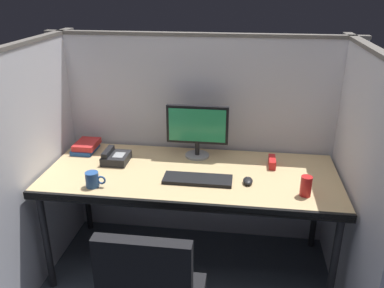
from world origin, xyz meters
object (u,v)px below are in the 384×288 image
Objects in this scene: computer_mouse at (248,181)px; soda_can at (306,186)px; desk at (191,180)px; monitor_center at (197,128)px; keyboard_main at (198,179)px; book_stack at (86,146)px; desk_phone at (115,157)px; coffee_mug at (93,180)px; red_stapler at (272,162)px.

computer_mouse is 0.79× the size of soda_can.
monitor_center is at bearing 88.12° from desk.
keyboard_main is 0.94m from book_stack.
desk_phone is 0.36m from coffee_mug.
coffee_mug is at bearing -64.54° from book_stack.
soda_can is 0.42m from red_stapler.
desk is at bearing -10.86° from desk_phone.
coffee_mug reaches higher than red_stapler.
monitor_center is at bearing 17.04° from desk_phone.
keyboard_main is 2.26× the size of desk_phone.
book_stack reaches higher than computer_mouse.
book_stack is at bearing 115.46° from coffee_mug.
desk is 12.67× the size of red_stapler.
coffee_mug reaches higher than keyboard_main.
computer_mouse is 0.51× the size of desk_phone.
red_stapler is 1.18m from coffee_mug.
monitor_center reaches higher than keyboard_main.
monitor_center reaches higher than soda_can.
desk is 0.55m from desk_phone.
computer_mouse is 0.64× the size of red_stapler.
soda_can is (0.33, -0.11, 0.04)m from computer_mouse.
keyboard_main is at bearing -148.70° from red_stapler.
keyboard_main is (0.06, -0.10, 0.06)m from desk.
desk is 8.72× the size of book_stack.
monitor_center reaches higher than computer_mouse.
keyboard_main is at bearing -22.55° from book_stack.
monitor_center reaches higher than book_stack.
red_stapler is (-0.17, 0.38, -0.03)m from soda_can.
desk_phone is (-1.24, 0.30, -0.03)m from soda_can.
coffee_mug reaches higher than computer_mouse.
coffee_mug is (-1.09, -0.44, 0.02)m from red_stapler.
coffee_mug is at bearing -137.24° from monitor_center.
red_stapler is (0.53, 0.18, 0.08)m from desk.
keyboard_main is (0.05, -0.37, -0.20)m from monitor_center.
monitor_center is 0.55m from computer_mouse.
monitor_center is 1.00× the size of keyboard_main.
desk_phone is (-0.91, 0.19, 0.02)m from computer_mouse.
monitor_center is at bearing 145.97° from soda_can.
red_stapler is at bearing 31.30° from keyboard_main.
book_stack is 1.15× the size of desk_phone.
soda_can reaches higher than desk.
computer_mouse is at bearing 10.20° from coffee_mug.
coffee_mug is (-0.57, -0.53, -0.17)m from monitor_center.
book_stack is (-0.87, 0.36, 0.02)m from keyboard_main.
keyboard_main is at bearing 14.15° from coffee_mug.
desk_phone is at bearing -175.64° from red_stapler.
monitor_center is 0.60m from desk_phone.
monitor_center is 2.87× the size of red_stapler.
desk is 0.57m from red_stapler.
book_stack is (-0.82, -0.01, -0.18)m from monitor_center.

